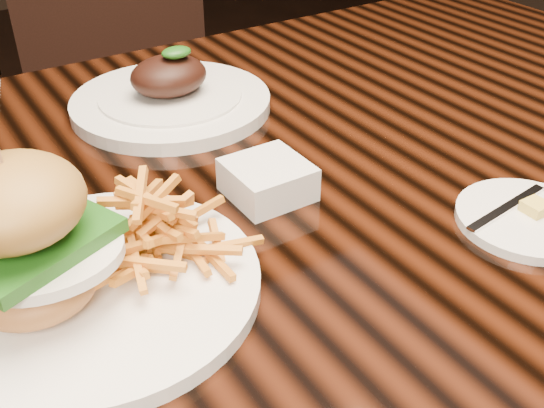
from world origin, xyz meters
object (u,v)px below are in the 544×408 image
dining_table (250,235)px  burger_plate (88,248)px  far_dish (171,97)px  chair_far (125,71)px

dining_table → burger_plate: 0.26m
burger_plate → far_dish: burger_plate is taller
burger_plate → far_dish: 0.37m
dining_table → chair_far: 0.92m
dining_table → burger_plate: burger_plate is taller
far_dish → chair_far: 0.73m
dining_table → chair_far: chair_far is taller
burger_plate → chair_far: 1.09m
dining_table → chair_far: size_ratio=1.68×
burger_plate → chair_far: chair_far is taller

